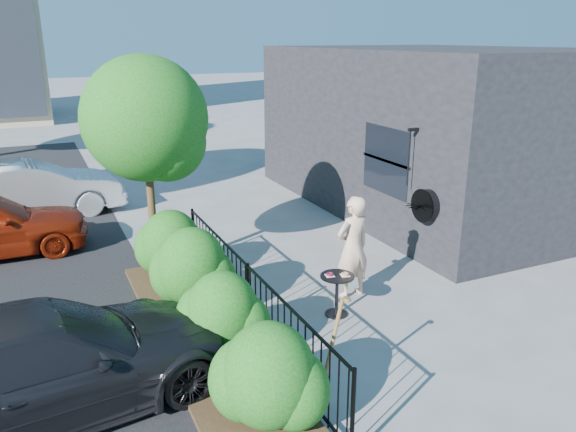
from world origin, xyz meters
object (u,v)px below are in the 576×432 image
car_silver (31,190)px  cafe_table (337,288)px  patio_tree (150,127)px  car_darkgrey (42,363)px  shovel (329,358)px  woman (353,247)px

car_silver → cafe_table: bearing=-156.5°
patio_tree → car_darkgrey: (-2.12, -3.59, -2.10)m
car_darkgrey → shovel: bearing=-119.6°
patio_tree → woman: 4.09m
woman → shovel: (-1.80, -2.45, -0.28)m
patio_tree → cafe_table: size_ratio=5.41×
patio_tree → car_darkgrey: 4.67m
woman → car_darkgrey: size_ratio=0.39×
car_silver → shovel: bearing=-168.0°
car_silver → car_darkgrey: size_ratio=0.93×
woman → shovel: bearing=45.6°
cafe_table → woman: (0.59, 0.52, 0.41)m
shovel → car_silver: car_silver is taller
cafe_table → car_silver: (-4.25, 7.58, 0.23)m
patio_tree → car_silver: 5.54m
cafe_table → woman: 0.89m
cafe_table → car_darkgrey: bearing=-170.4°
shovel → cafe_table: bearing=57.9°
patio_tree → car_silver: (-2.06, 4.72, -2.06)m
woman → cafe_table: bearing=33.5°
patio_tree → shovel: 5.35m
woman → car_silver: 8.56m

